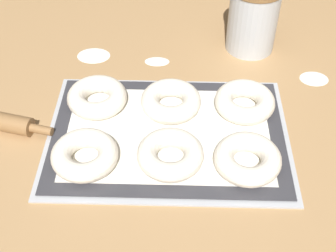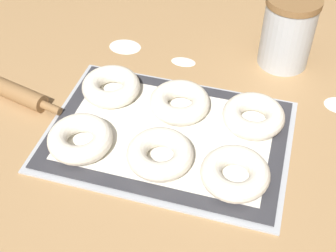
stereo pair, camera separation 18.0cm
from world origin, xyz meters
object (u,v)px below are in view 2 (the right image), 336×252
bagel_front_left (80,139)px  bagel_front_right (235,173)px  bagel_back_center (180,102)px  bagel_back_right (253,116)px  flour_canister (288,31)px  bagel_front_center (160,154)px  bagel_back_left (111,86)px  baking_tray (168,135)px

bagel_front_left → bagel_front_right: same height
bagel_back_center → bagel_back_right: 0.17m
bagel_back_right → flour_canister: size_ratio=0.74×
flour_canister → bagel_front_center: bearing=-115.6°
flour_canister → bagel_back_left: bearing=-146.0°
bagel_back_center → bagel_back_right: (0.17, 0.00, 0.00)m
bagel_front_left → bagel_back_right: 0.38m
bagel_front_left → bagel_back_right: (0.34, 0.17, 0.00)m
bagel_back_right → bagel_back_center: bearing=-179.3°
bagel_front_right → bagel_back_left: (-0.33, 0.18, 0.00)m
bagel_back_right → bagel_front_center: bearing=-135.2°
bagel_back_left → bagel_back_right: same height
flour_canister → baking_tray: bearing=-121.5°
bagel_front_center → bagel_back_left: bearing=135.3°
bagel_back_left → bagel_back_center: (0.17, -0.01, 0.00)m
bagel_front_left → bagel_back_center: (0.17, 0.17, 0.00)m
bagel_front_center → bagel_back_left: 0.24m
bagel_front_center → bagel_back_center: same height
bagel_front_left → bagel_front_right: (0.33, -0.00, 0.00)m
bagel_front_right → bagel_back_right: bearing=86.8°
bagel_front_center → bagel_back_right: bearing=44.8°
bagel_back_center → flour_canister: flour_canister is taller
bagel_back_center → bagel_front_center: bearing=-89.1°
bagel_front_center → flour_canister: flour_canister is taller
bagel_front_left → bagel_back_center: size_ratio=1.00×
bagel_back_left → flour_canister: (0.38, 0.25, 0.06)m
bagel_front_left → flour_canister: flour_canister is taller
bagel_back_center → bagel_back_right: same height
bagel_back_right → flour_canister: 0.27m
flour_canister → bagel_back_right: bearing=-98.2°
bagel_back_center → bagel_back_right: size_ratio=1.00×
bagel_back_right → flour_canister: bearing=81.8°
flour_canister → bagel_front_right: bearing=-96.3°
bagel_back_center → flour_canister: bearing=51.8°
bagel_front_center → bagel_back_center: bearing=90.9°
bagel_back_left → baking_tray: bearing=-28.3°
bagel_front_center → baking_tray: bearing=94.8°
baking_tray → bagel_back_left: bagel_back_left is taller
bagel_front_right → flour_canister: bearing=83.7°
bagel_back_left → flour_canister: 0.46m
bagel_front_right → bagel_back_left: 0.37m
bagel_front_left → bagel_front_center: same height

